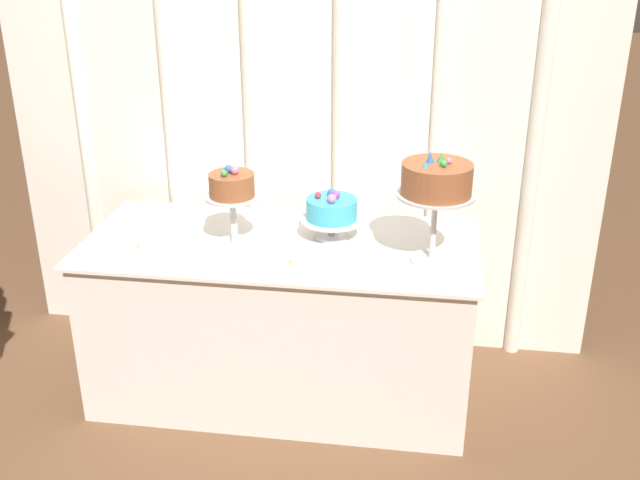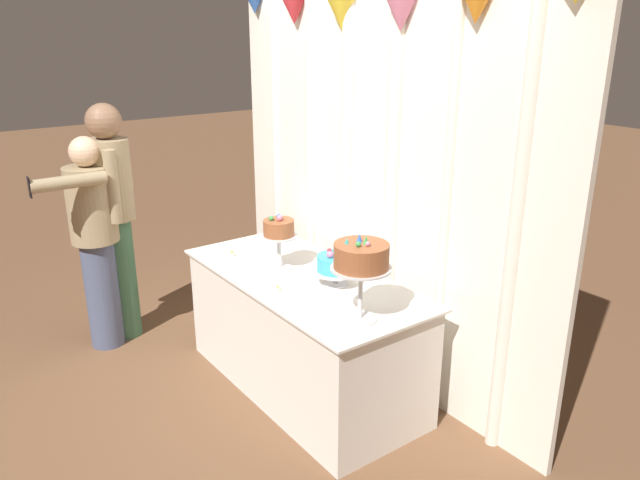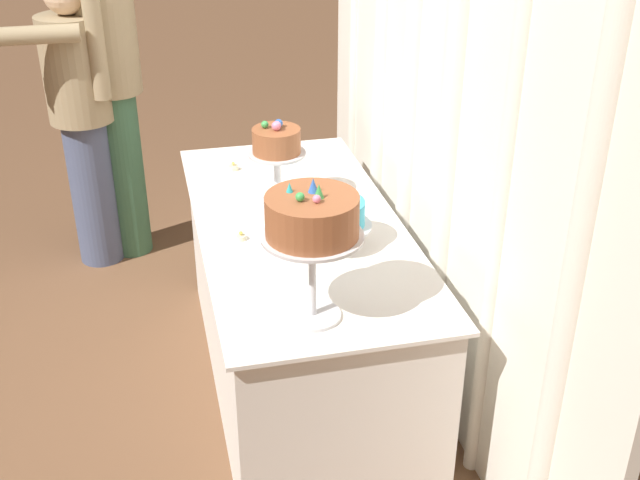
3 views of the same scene
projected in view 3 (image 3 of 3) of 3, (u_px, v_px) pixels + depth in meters
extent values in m
plane|color=brown|center=(278.00, 383.00, 3.38)|extent=(24.00, 24.00, 0.00)
cube|color=white|center=(442.00, 61.00, 2.87)|extent=(2.86, 0.04, 2.69)
cylinder|color=white|center=(356.00, 1.00, 3.79)|extent=(0.05, 0.05, 2.69)
cylinder|color=white|center=(384.00, 22.00, 3.40)|extent=(0.08, 0.08, 2.69)
cylinder|color=white|center=(415.00, 46.00, 3.06)|extent=(0.09, 0.09, 2.69)
cylinder|color=white|center=(457.00, 78.00, 2.69)|extent=(0.10, 0.10, 2.69)
cylinder|color=white|center=(512.00, 120.00, 2.32)|extent=(0.06, 0.06, 2.69)
cylinder|color=white|center=(593.00, 180.00, 1.93)|extent=(0.07, 0.07, 2.69)
cube|color=white|center=(300.00, 307.00, 3.22)|extent=(1.64, 0.72, 0.74)
cube|color=white|center=(298.00, 224.00, 3.04)|extent=(1.69, 0.77, 0.01)
cylinder|color=silver|center=(278.00, 202.00, 3.19)|extent=(0.15, 0.15, 0.01)
cylinder|color=silver|center=(277.00, 178.00, 3.14)|extent=(0.03, 0.03, 0.20)
cylinder|color=silver|center=(277.00, 154.00, 3.09)|extent=(0.23, 0.23, 0.01)
cylinder|color=#995633|center=(276.00, 141.00, 3.07)|extent=(0.19, 0.19, 0.10)
sphere|color=pink|center=(276.00, 126.00, 3.02)|extent=(0.04, 0.04, 0.04)
sphere|color=blue|center=(279.00, 123.00, 3.05)|extent=(0.03, 0.03, 0.03)
sphere|color=green|center=(265.00, 124.00, 3.05)|extent=(0.03, 0.03, 0.03)
cylinder|color=silver|center=(334.00, 244.00, 2.88)|extent=(0.15, 0.15, 0.01)
cylinder|color=silver|center=(334.00, 235.00, 2.86)|extent=(0.03, 0.03, 0.07)
cylinder|color=silver|center=(334.00, 225.00, 2.84)|extent=(0.27, 0.27, 0.01)
cylinder|color=#3DB2D1|center=(334.00, 213.00, 2.81)|extent=(0.22, 0.22, 0.09)
sphere|color=purple|center=(336.00, 199.00, 2.77)|extent=(0.04, 0.04, 0.04)
sphere|color=blue|center=(341.00, 195.00, 2.79)|extent=(0.04, 0.04, 0.04)
sphere|color=#DB333D|center=(330.00, 191.00, 2.84)|extent=(0.03, 0.03, 0.03)
sphere|color=pink|center=(321.00, 198.00, 2.77)|extent=(0.04, 0.04, 0.04)
cylinder|color=silver|center=(313.00, 315.00, 2.47)|extent=(0.18, 0.18, 0.01)
cylinder|color=silver|center=(312.00, 277.00, 2.40)|extent=(0.02, 0.02, 0.27)
cylinder|color=silver|center=(312.00, 236.00, 2.34)|extent=(0.31, 0.31, 0.01)
cylinder|color=#995633|center=(312.00, 216.00, 2.31)|extent=(0.28, 0.28, 0.12)
sphere|color=pink|center=(317.00, 199.00, 2.24)|extent=(0.02, 0.02, 0.02)
cone|color=green|center=(319.00, 191.00, 2.26)|extent=(0.03, 0.03, 0.04)
cone|color=blue|center=(313.00, 185.00, 2.29)|extent=(0.03, 0.03, 0.04)
cone|color=#2DB2B7|center=(289.00, 187.00, 2.30)|extent=(0.02, 0.02, 0.03)
sphere|color=green|center=(300.00, 197.00, 2.24)|extent=(0.03, 0.03, 0.03)
cylinder|color=beige|center=(233.00, 168.00, 3.49)|extent=(0.04, 0.04, 0.02)
sphere|color=#F9CC4C|center=(233.00, 163.00, 3.48)|extent=(0.01, 0.01, 0.01)
cylinder|color=beige|center=(241.00, 238.00, 2.91)|extent=(0.04, 0.04, 0.02)
sphere|color=#F9CC4C|center=(241.00, 233.00, 2.91)|extent=(0.01, 0.01, 0.01)
cylinder|color=#3D6B4C|center=(124.00, 174.00, 4.21)|extent=(0.26, 0.26, 0.90)
cylinder|color=#9E8966|center=(106.00, 36.00, 3.86)|extent=(0.36, 0.36, 0.56)
cube|color=#334284|center=(77.00, 32.00, 3.82)|extent=(0.04, 0.02, 0.36)
cylinder|color=#9E8966|center=(116.00, 28.00, 4.03)|extent=(0.08, 0.08, 0.49)
cylinder|color=#9E8966|center=(96.00, 48.00, 3.70)|extent=(0.08, 0.08, 0.49)
cylinder|color=#4C5675|center=(94.00, 192.00, 4.15)|extent=(0.29, 0.29, 0.79)
cylinder|color=#9E8966|center=(76.00, 69.00, 3.84)|extent=(0.40, 0.40, 0.52)
cube|color=#664C84|center=(44.00, 66.00, 3.80)|extent=(0.04, 0.02, 0.33)
cylinder|color=#9E8966|center=(65.00, 61.00, 4.00)|extent=(0.08, 0.08, 0.45)
cylinder|color=#9E8966|center=(28.00, 35.00, 3.54)|extent=(0.08, 0.45, 0.08)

